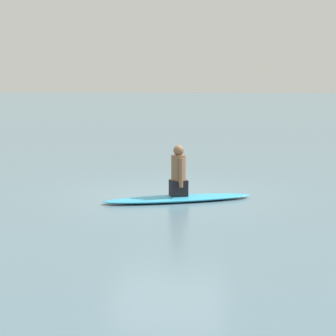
{
  "coord_description": "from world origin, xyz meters",
  "views": [
    {
      "loc": [
        12.22,
        2.13,
        2.32
      ],
      "look_at": [
        0.34,
        0.06,
        0.65
      ],
      "focal_mm": 63.14,
      "sensor_mm": 36.0,
      "label": 1
    }
  ],
  "objects": [
    {
      "name": "ground_plane",
      "position": [
        0.0,
        0.0,
        0.0
      ],
      "size": [
        400.0,
        400.0,
        0.0
      ],
      "primitive_type": "plane",
      "color": "slate"
    },
    {
      "name": "surfboard",
      "position": [
        0.55,
        0.32,
        0.06
      ],
      "size": [
        1.85,
        3.09,
        0.12
      ],
      "primitive_type": "ellipsoid",
      "rotation": [
        0.0,
        0.0,
        -1.14
      ],
      "color": "#339EC6",
      "rests_on": "ground"
    },
    {
      "name": "person_paddler",
      "position": [
        0.55,
        0.32,
        0.58
      ],
      "size": [
        0.44,
        0.42,
        1.03
      ],
      "rotation": [
        0.0,
        0.0,
        -1.14
      ],
      "color": "black",
      "rests_on": "surfboard"
    }
  ]
}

